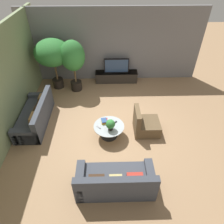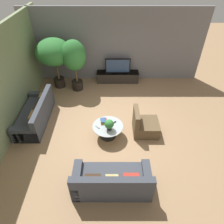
# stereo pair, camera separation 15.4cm
# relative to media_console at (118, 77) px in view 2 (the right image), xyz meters

# --- Properties ---
(ground_plane) EXTENTS (24.00, 24.00, 0.00)m
(ground_plane) POSITION_rel_media_console_xyz_m (-0.16, -2.94, -0.23)
(ground_plane) COLOR #9E7A56
(back_wall_stone) EXTENTS (7.40, 0.12, 3.00)m
(back_wall_stone) POSITION_rel_media_console_xyz_m (-0.16, 0.32, 1.27)
(back_wall_stone) COLOR slate
(back_wall_stone) RESTS_ON ground
(side_wall_left) EXTENTS (0.12, 7.40, 3.00)m
(side_wall_left) POSITION_rel_media_console_xyz_m (-3.42, -2.74, 1.27)
(side_wall_left) COLOR gray
(side_wall_left) RESTS_ON ground
(media_console) EXTENTS (1.85, 0.50, 0.44)m
(media_console) POSITION_rel_media_console_xyz_m (0.00, 0.00, 0.00)
(media_console) COLOR #2D2823
(media_console) RESTS_ON ground
(television) EXTENTS (1.07, 0.13, 0.62)m
(television) POSITION_rel_media_console_xyz_m (0.00, -0.00, 0.52)
(television) COLOR black
(television) RESTS_ON media_console
(coffee_table) EXTENTS (0.94, 0.94, 0.43)m
(coffee_table) POSITION_rel_media_console_xyz_m (-0.38, -3.39, 0.07)
(coffee_table) COLOR black
(coffee_table) RESTS_ON ground
(couch_by_wall) EXTENTS (0.84, 2.09, 0.84)m
(couch_by_wall) POSITION_rel_media_console_xyz_m (-2.82, -2.67, 0.06)
(couch_by_wall) COLOR #3D424C
(couch_by_wall) RESTS_ON ground
(couch_near_entry) EXTENTS (1.89, 0.84, 0.84)m
(couch_near_entry) POSITION_rel_media_console_xyz_m (-0.25, -5.18, 0.06)
(couch_near_entry) COLOR #3D424C
(couch_near_entry) RESTS_ON ground
(armchair_wicker) EXTENTS (0.80, 0.76, 0.86)m
(armchair_wicker) POSITION_rel_media_console_xyz_m (0.78, -3.20, 0.04)
(armchair_wicker) COLOR brown
(armchair_wicker) RESTS_ON ground
(potted_palm_tall) EXTENTS (1.38, 1.38, 2.06)m
(potted_palm_tall) POSITION_rel_media_console_xyz_m (-2.49, -0.42, 1.26)
(potted_palm_tall) COLOR black
(potted_palm_tall) RESTS_ON ground
(potted_palm_corner) EXTENTS (0.93, 0.93, 2.08)m
(potted_palm_corner) POSITION_rel_media_console_xyz_m (-1.70, -0.63, 1.17)
(potted_palm_corner) COLOR black
(potted_palm_corner) RESTS_ON ground
(potted_plant_tabletop) EXTENTS (0.28, 0.28, 0.35)m
(potted_plant_tabletop) POSITION_rel_media_console_xyz_m (-0.33, -3.53, 0.40)
(potted_plant_tabletop) COLOR black
(potted_plant_tabletop) RESTS_ON coffee_table
(book_stack) EXTENTS (0.21, 0.29, 0.09)m
(book_stack) POSITION_rel_media_console_xyz_m (-0.52, -3.20, 0.24)
(book_stack) COLOR gold
(book_stack) RESTS_ON coffee_table
(remote_black) EXTENTS (0.14, 0.14, 0.02)m
(remote_black) POSITION_rel_media_console_xyz_m (-0.19, -3.25, 0.21)
(remote_black) COLOR black
(remote_black) RESTS_ON coffee_table
(remote_silver) EXTENTS (0.14, 0.14, 0.02)m
(remote_silver) POSITION_rel_media_console_xyz_m (-0.69, -3.44, 0.21)
(remote_silver) COLOR gray
(remote_silver) RESTS_ON coffee_table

